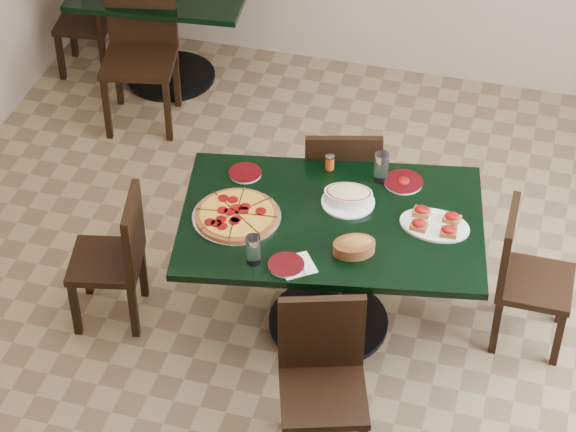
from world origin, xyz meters
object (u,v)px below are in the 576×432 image
(pepperoni_pizza, at_px, (237,215))
(lasagna_casserole, at_px, (348,196))
(bruschetta_platter, at_px, (435,223))
(chair_near, at_px, (322,373))
(back_chair_near, at_px, (140,43))
(back_table, at_px, (166,13))
(chair_far, at_px, (341,184))
(main_table, at_px, (331,245))
(back_chair_left, at_px, (94,16))
(chair_left, at_px, (118,254))
(bread_basket, at_px, (354,246))
(chair_right, at_px, (523,272))

(pepperoni_pizza, xyz_separation_m, lasagna_casserole, (0.51, 0.27, 0.03))
(pepperoni_pizza, relative_size, bruschetta_platter, 1.19)
(chair_near, distance_m, back_chair_near, 3.02)
(back_chair_near, xyz_separation_m, bruschetta_platter, (2.18, -1.55, 0.22))
(back_table, height_order, lasagna_casserole, lasagna_casserole)
(chair_far, relative_size, pepperoni_pizza, 1.97)
(chair_far, xyz_separation_m, pepperoni_pizza, (-0.38, -0.73, 0.27))
(main_table, relative_size, back_chair_near, 1.70)
(chair_far, height_order, bruschetta_platter, chair_far)
(pepperoni_pizza, distance_m, lasagna_casserole, 0.58)
(bruschetta_platter, bearing_deg, back_chair_left, 149.59)
(chair_left, relative_size, bruschetta_platter, 2.12)
(chair_far, xyz_separation_m, back_chair_near, (-1.59, 1.02, 0.06))
(chair_far, height_order, bread_basket, chair_far)
(chair_left, xyz_separation_m, lasagna_casserole, (1.15, 0.36, 0.35))
(main_table, xyz_separation_m, chair_right, (0.97, 0.19, -0.12))
(chair_right, bearing_deg, back_table, 54.56)
(back_table, distance_m, bruschetta_platter, 2.97)
(pepperoni_pizza, distance_m, bread_basket, 0.63)
(chair_right, height_order, lasagna_casserole, lasagna_casserole)
(main_table, bearing_deg, bruschetta_platter, -2.13)
(chair_left, relative_size, back_chair_near, 0.81)
(chair_far, distance_m, chair_near, 1.41)
(back_chair_left, bearing_deg, chair_near, 31.95)
(chair_far, bearing_deg, main_table, 82.97)
(back_chair_left, height_order, bread_basket, bread_basket)
(chair_far, height_order, pepperoni_pizza, chair_far)
(chair_near, relative_size, lasagna_casserole, 3.14)
(chair_near, xyz_separation_m, back_chair_near, (-1.83, 2.40, 0.08))
(back_table, distance_m, chair_right, 3.25)
(back_table, xyz_separation_m, lasagna_casserole, (1.72, -1.94, 0.27))
(back_chair_left, bearing_deg, chair_right, 51.90)
(chair_near, bearing_deg, back_chair_left, 111.56)
(pepperoni_pizza, bearing_deg, chair_far, 62.55)
(chair_left, distance_m, back_chair_left, 2.53)
(chair_right, xyz_separation_m, back_chair_left, (-3.17, 1.86, -0.01))
(back_table, bearing_deg, pepperoni_pizza, -66.84)
(chair_far, bearing_deg, back_chair_left, -49.44)
(back_table, bearing_deg, bruschetta_platter, -48.17)
(back_chair_left, relative_size, bruschetta_platter, 2.10)
(chair_left, distance_m, back_chair_near, 1.94)
(back_table, height_order, back_chair_near, back_chair_near)
(chair_near, bearing_deg, chair_left, 137.70)
(chair_left, bearing_deg, chair_near, 53.61)
(chair_left, height_order, bruschetta_platter, bruschetta_platter)
(main_table, height_order, chair_far, chair_far)
(chair_near, relative_size, chair_left, 1.08)
(bread_basket, bearing_deg, chair_far, 80.88)
(chair_far, relative_size, chair_near, 1.03)
(pepperoni_pizza, relative_size, bread_basket, 1.81)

